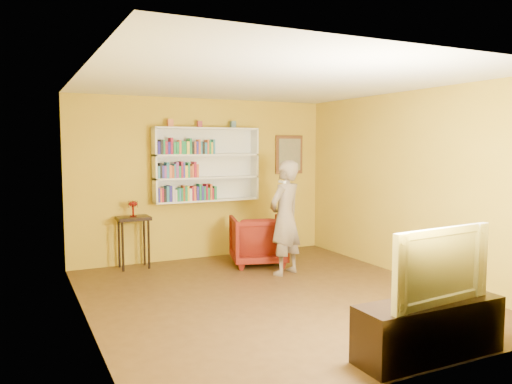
# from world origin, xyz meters

# --- Properties ---
(room_shell) EXTENTS (5.30, 5.80, 2.88)m
(room_shell) POSITION_xyz_m (0.00, 0.00, 1.02)
(room_shell) COLOR #422C15
(room_shell) RESTS_ON ground
(bookshelf) EXTENTS (1.80, 0.29, 1.23)m
(bookshelf) POSITION_xyz_m (0.00, 2.41, 1.59)
(bookshelf) COLOR silver
(bookshelf) RESTS_ON room_shell
(books_row_lower) EXTENTS (0.99, 0.19, 0.27)m
(books_row_lower) POSITION_xyz_m (-0.37, 2.30, 1.13)
(books_row_lower) COLOR #282097
(books_row_lower) RESTS_ON bookshelf
(books_row_middle) EXTENTS (0.68, 0.19, 0.27)m
(books_row_middle) POSITION_xyz_m (-0.52, 2.30, 1.51)
(books_row_middle) COLOR teal
(books_row_middle) RESTS_ON bookshelf
(books_row_upper) EXTENTS (0.97, 0.18, 0.27)m
(books_row_upper) POSITION_xyz_m (-0.38, 2.30, 1.88)
(books_row_upper) COLOR #282097
(books_row_upper) RESTS_ON bookshelf
(ornament_left) EXTENTS (0.09, 0.09, 0.12)m
(ornament_left) POSITION_xyz_m (-0.62, 2.35, 2.27)
(ornament_left) COLOR #BF6036
(ornament_left) RESTS_ON bookshelf
(ornament_centre) EXTENTS (0.08, 0.08, 0.11)m
(ornament_centre) POSITION_xyz_m (-0.12, 2.35, 2.27)
(ornament_centre) COLOR maroon
(ornament_centre) RESTS_ON bookshelf
(ornament_right) EXTENTS (0.09, 0.09, 0.12)m
(ornament_right) POSITION_xyz_m (0.48, 2.35, 2.27)
(ornament_right) COLOR #486678
(ornament_right) RESTS_ON bookshelf
(framed_painting) EXTENTS (0.55, 0.05, 0.70)m
(framed_painting) POSITION_xyz_m (1.65, 2.46, 1.75)
(framed_painting) COLOR #573118
(framed_painting) RESTS_ON room_shell
(console_table) EXTENTS (0.50, 0.38, 0.82)m
(console_table) POSITION_xyz_m (-1.26, 2.25, 0.67)
(console_table) COLOR black
(console_table) RESTS_ON ground
(ruby_lustre) EXTENTS (0.15, 0.15, 0.24)m
(ruby_lustre) POSITION_xyz_m (-1.26, 2.25, 0.99)
(ruby_lustre) COLOR maroon
(ruby_lustre) RESTS_ON console_table
(armchair) EXTENTS (1.05, 1.07, 0.79)m
(armchair) POSITION_xyz_m (0.60, 1.62, 0.39)
(armchair) COLOR #4F0805
(armchair) RESTS_ON ground
(person) EXTENTS (0.73, 0.63, 1.70)m
(person) POSITION_xyz_m (0.69, 0.89, 0.85)
(person) COLOR #6A5B4E
(person) RESTS_ON ground
(game_remote) EXTENTS (0.04, 0.15, 0.04)m
(game_remote) POSITION_xyz_m (0.49, 0.64, 1.40)
(game_remote) COLOR silver
(game_remote) RESTS_ON person
(tv_cabinet) EXTENTS (1.45, 0.44, 0.52)m
(tv_cabinet) POSITION_xyz_m (0.41, -2.25, 0.26)
(tv_cabinet) COLOR black
(tv_cabinet) RESTS_ON ground
(television) EXTENTS (1.20, 0.27, 0.68)m
(television) POSITION_xyz_m (0.41, -2.25, 0.86)
(television) COLOR black
(television) RESTS_ON tv_cabinet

